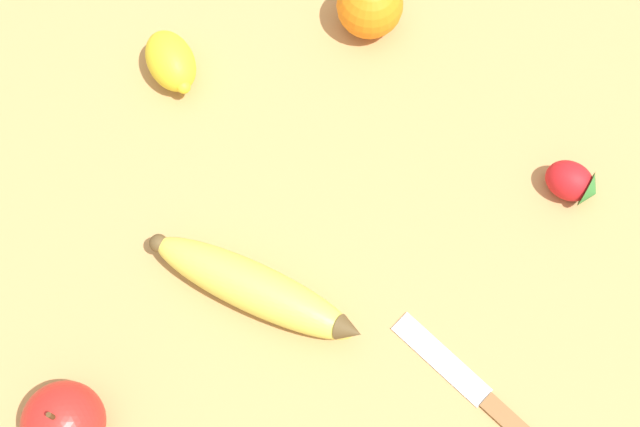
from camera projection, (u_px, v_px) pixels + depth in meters
ground_plane at (364, 223)px, 0.86m from camera, size 3.00×3.00×0.00m
banana at (255, 288)px, 0.81m from camera, size 0.09×0.22×0.04m
orange at (370, 5)px, 0.91m from camera, size 0.07×0.07×0.07m
strawberry at (573, 183)px, 0.85m from camera, size 0.05×0.06×0.04m
apple at (64, 423)px, 0.76m from camera, size 0.07×0.07×0.08m
lemon at (171, 61)px, 0.89m from camera, size 0.08×0.08×0.05m
paring_knife at (482, 395)px, 0.79m from camera, size 0.11×0.17×0.01m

